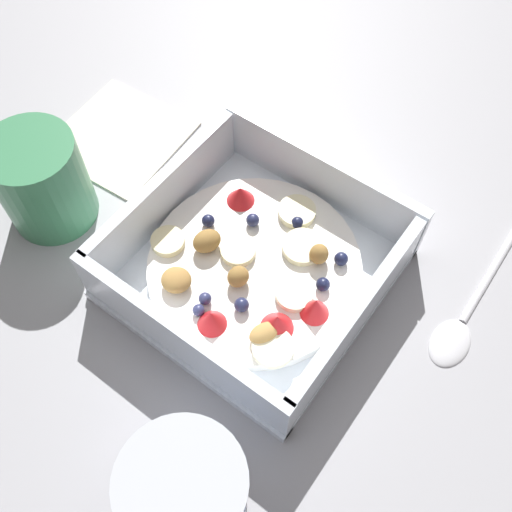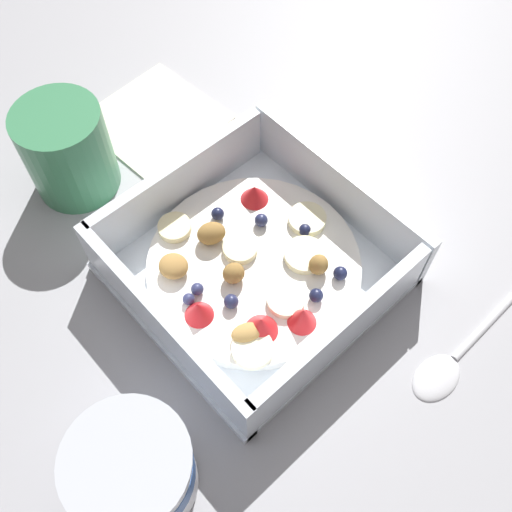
# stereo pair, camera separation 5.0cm
# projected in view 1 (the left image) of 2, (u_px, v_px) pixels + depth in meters

# --- Properties ---
(ground_plane) EXTENTS (2.40, 2.40, 0.00)m
(ground_plane) POSITION_uv_depth(u_px,v_px,m) (255.00, 276.00, 0.53)
(ground_plane) COLOR #9E9EA3
(fruit_bowl) EXTENTS (0.21, 0.21, 0.06)m
(fruit_bowl) POSITION_uv_depth(u_px,v_px,m) (256.00, 264.00, 0.51)
(fruit_bowl) COLOR white
(fruit_bowl) RESTS_ON ground
(spoon) EXTENTS (0.03, 0.17, 0.01)m
(spoon) POSITION_uv_depth(u_px,v_px,m) (465.00, 318.00, 0.50)
(spoon) COLOR silver
(spoon) RESTS_ON ground
(yogurt_cup) EXTENTS (0.09, 0.09, 0.08)m
(yogurt_cup) POSITION_uv_depth(u_px,v_px,m) (186.00, 492.00, 0.40)
(yogurt_cup) COLOR white
(yogurt_cup) RESTS_ON ground
(coffee_mug) EXTENTS (0.10, 0.08, 0.09)m
(coffee_mug) POSITION_uv_depth(u_px,v_px,m) (42.00, 180.00, 0.53)
(coffee_mug) COLOR #3D8456
(coffee_mug) RESTS_ON ground
(folded_napkin) EXTENTS (0.13, 0.13, 0.01)m
(folded_napkin) POSITION_uv_depth(u_px,v_px,m) (120.00, 136.00, 0.61)
(folded_napkin) COLOR silver
(folded_napkin) RESTS_ON ground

